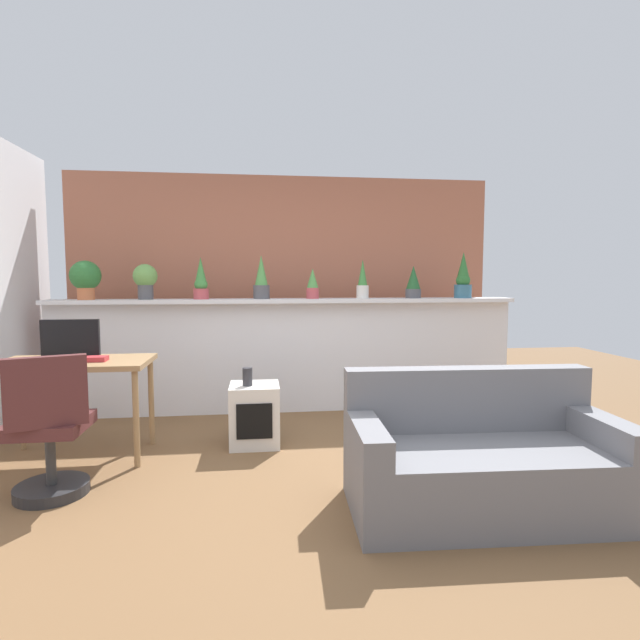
{
  "coord_description": "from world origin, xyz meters",
  "views": [
    {
      "loc": [
        -0.29,
        -2.98,
        1.36
      ],
      "look_at": [
        0.19,
        0.91,
        1.03
      ],
      "focal_mm": 27.46,
      "sensor_mm": 36.0,
      "label": 1
    }
  ],
  "objects_px": {
    "desk": "(74,371)",
    "vase_on_shelf": "(247,377)",
    "couch": "(481,462)",
    "side_cube_shelf": "(255,414)",
    "potted_plant_4": "(313,284)",
    "office_chair": "(49,437)",
    "potted_plant_1": "(145,279)",
    "tv_monitor": "(71,339)",
    "book_on_desk": "(95,359)",
    "potted_plant_7": "(463,279)",
    "potted_plant_3": "(261,279)",
    "potted_plant_0": "(85,278)",
    "potted_plant_6": "(413,283)",
    "potted_plant_5": "(363,281)",
    "potted_plant_2": "(201,282)"
  },
  "relations": [
    {
      "from": "potted_plant_4",
      "to": "office_chair",
      "type": "relative_size",
      "value": 0.34
    },
    {
      "from": "potted_plant_1",
      "to": "office_chair",
      "type": "height_order",
      "value": "potted_plant_1"
    },
    {
      "from": "potted_plant_3",
      "to": "potted_plant_6",
      "type": "relative_size",
      "value": 1.3
    },
    {
      "from": "couch",
      "to": "vase_on_shelf",
      "type": "bearing_deg",
      "value": 138.01
    },
    {
      "from": "potted_plant_4",
      "to": "book_on_desk",
      "type": "height_order",
      "value": "potted_plant_4"
    },
    {
      "from": "potted_plant_0",
      "to": "office_chair",
      "type": "relative_size",
      "value": 0.41
    },
    {
      "from": "side_cube_shelf",
      "to": "potted_plant_7",
      "type": "bearing_deg",
      "value": 23.43
    },
    {
      "from": "tv_monitor",
      "to": "potted_plant_1",
      "type": "bearing_deg",
      "value": 71.92
    },
    {
      "from": "potted_plant_1",
      "to": "tv_monitor",
      "type": "xyz_separation_m",
      "value": [
        -0.34,
        -1.03,
        -0.46
      ]
    },
    {
      "from": "potted_plant_1",
      "to": "book_on_desk",
      "type": "relative_size",
      "value": 2.09
    },
    {
      "from": "potted_plant_6",
      "to": "tv_monitor",
      "type": "bearing_deg",
      "value": -161.17
    },
    {
      "from": "potted_plant_1",
      "to": "potted_plant_6",
      "type": "distance_m",
      "value": 2.69
    },
    {
      "from": "potted_plant_2",
      "to": "potted_plant_3",
      "type": "distance_m",
      "value": 0.59
    },
    {
      "from": "potted_plant_3",
      "to": "potted_plant_4",
      "type": "relative_size",
      "value": 1.43
    },
    {
      "from": "potted_plant_1",
      "to": "potted_plant_7",
      "type": "relative_size",
      "value": 0.72
    },
    {
      "from": "potted_plant_0",
      "to": "potted_plant_4",
      "type": "bearing_deg",
      "value": 0.24
    },
    {
      "from": "tv_monitor",
      "to": "office_chair",
      "type": "height_order",
      "value": "tv_monitor"
    },
    {
      "from": "potted_plant_6",
      "to": "office_chair",
      "type": "height_order",
      "value": "potted_plant_6"
    },
    {
      "from": "potted_plant_4",
      "to": "couch",
      "type": "distance_m",
      "value": 2.6
    },
    {
      "from": "potted_plant_6",
      "to": "potted_plant_7",
      "type": "xyz_separation_m",
      "value": [
        0.53,
        -0.04,
        0.04
      ]
    },
    {
      "from": "potted_plant_4",
      "to": "potted_plant_6",
      "type": "relative_size",
      "value": 0.91
    },
    {
      "from": "potted_plant_1",
      "to": "potted_plant_7",
      "type": "height_order",
      "value": "potted_plant_7"
    },
    {
      "from": "potted_plant_0",
      "to": "side_cube_shelf",
      "type": "height_order",
      "value": "potted_plant_0"
    },
    {
      "from": "potted_plant_4",
      "to": "potted_plant_5",
      "type": "xyz_separation_m",
      "value": [
        0.52,
        0.03,
        0.03
      ]
    },
    {
      "from": "potted_plant_1",
      "to": "potted_plant_4",
      "type": "xyz_separation_m",
      "value": [
        1.64,
        -0.0,
        -0.05
      ]
    },
    {
      "from": "potted_plant_1",
      "to": "desk",
      "type": "distance_m",
      "value": 1.34
    },
    {
      "from": "potted_plant_1",
      "to": "vase_on_shelf",
      "type": "bearing_deg",
      "value": -45.22
    },
    {
      "from": "potted_plant_5",
      "to": "tv_monitor",
      "type": "height_order",
      "value": "potted_plant_5"
    },
    {
      "from": "potted_plant_5",
      "to": "vase_on_shelf",
      "type": "xyz_separation_m",
      "value": [
        -1.16,
        -1.04,
        -0.76
      ]
    },
    {
      "from": "side_cube_shelf",
      "to": "couch",
      "type": "distance_m",
      "value": 1.87
    },
    {
      "from": "potted_plant_4",
      "to": "vase_on_shelf",
      "type": "bearing_deg",
      "value": -122.4
    },
    {
      "from": "potted_plant_0",
      "to": "potted_plant_1",
      "type": "height_order",
      "value": "potted_plant_0"
    },
    {
      "from": "potted_plant_0",
      "to": "potted_plant_4",
      "type": "relative_size",
      "value": 1.23
    },
    {
      "from": "potted_plant_3",
      "to": "couch",
      "type": "height_order",
      "value": "potted_plant_3"
    },
    {
      "from": "office_chair",
      "to": "side_cube_shelf",
      "type": "distance_m",
      "value": 1.51
    },
    {
      "from": "potted_plant_2",
      "to": "potted_plant_3",
      "type": "height_order",
      "value": "potted_plant_3"
    },
    {
      "from": "desk",
      "to": "tv_monitor",
      "type": "height_order",
      "value": "tv_monitor"
    },
    {
      "from": "potted_plant_1",
      "to": "potted_plant_5",
      "type": "xyz_separation_m",
      "value": [
        2.16,
        0.03,
        -0.02
      ]
    },
    {
      "from": "potted_plant_5",
      "to": "vase_on_shelf",
      "type": "relative_size",
      "value": 2.72
    },
    {
      "from": "potted_plant_3",
      "to": "potted_plant_5",
      "type": "distance_m",
      "value": 1.04
    },
    {
      "from": "potted_plant_5",
      "to": "office_chair",
      "type": "xyz_separation_m",
      "value": [
        -2.35,
        -1.85,
        -0.95
      ]
    },
    {
      "from": "desk",
      "to": "vase_on_shelf",
      "type": "xyz_separation_m",
      "value": [
        1.29,
        0.1,
        -0.09
      ]
    },
    {
      "from": "tv_monitor",
      "to": "side_cube_shelf",
      "type": "height_order",
      "value": "tv_monitor"
    },
    {
      "from": "potted_plant_7",
      "to": "desk",
      "type": "height_order",
      "value": "potted_plant_7"
    },
    {
      "from": "couch",
      "to": "side_cube_shelf",
      "type": "bearing_deg",
      "value": 136.06
    },
    {
      "from": "side_cube_shelf",
      "to": "office_chair",
      "type": "bearing_deg",
      "value": -145.71
    },
    {
      "from": "potted_plant_0",
      "to": "potted_plant_5",
      "type": "distance_m",
      "value": 2.71
    },
    {
      "from": "potted_plant_1",
      "to": "desk",
      "type": "xyz_separation_m",
      "value": [
        -0.29,
        -1.11,
        -0.69
      ]
    },
    {
      "from": "desk",
      "to": "side_cube_shelf",
      "type": "distance_m",
      "value": 1.41
    },
    {
      "from": "book_on_desk",
      "to": "couch",
      "type": "distance_m",
      "value": 2.78
    }
  ]
}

